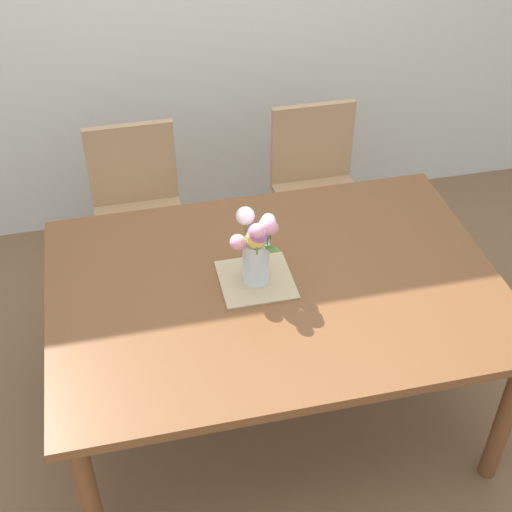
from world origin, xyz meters
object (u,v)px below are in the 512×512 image
Objects in this scene: chair_left at (138,205)px; chair_right at (317,182)px; dining_table at (275,298)px; flower_vase at (256,244)px.

chair_right is at bearing -180.00° from chair_left.
dining_table is 5.62× the size of flower_vase.
chair_right is (0.45, 0.93, -0.14)m from dining_table.
dining_table is 1.90× the size of chair_right.
flower_vase is (-0.07, 0.03, 0.26)m from dining_table.
chair_left reaches higher than dining_table.
dining_table is at bearing -21.24° from flower_vase.
dining_table is 1.04m from chair_right.
chair_left is 1.06m from flower_vase.
flower_vase is at bearing 112.91° from chair_left.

